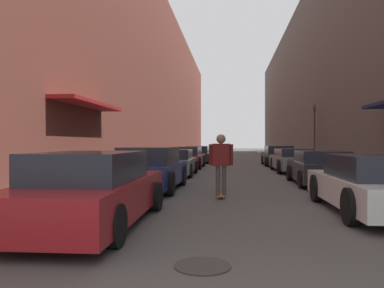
{
  "coord_description": "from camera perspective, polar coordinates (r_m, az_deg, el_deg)",
  "views": [
    {
      "loc": [
        -0.26,
        -1.29,
        1.52
      ],
      "look_at": [
        -1.72,
        12.63,
        1.47
      ],
      "focal_mm": 35.0,
      "sensor_mm": 36.0,
      "label": 1
    }
  ],
  "objects": [
    {
      "name": "traffic_light",
      "position": [
        26.68,
        18.16,
        2.34
      ],
      "size": [
        0.16,
        0.22,
        3.94
      ],
      "color": "#2D2D2D",
      "rests_on": "curb_strip_right"
    },
    {
      "name": "parked_car_right_2",
      "position": [
        20.11,
        15.02,
        -2.41
      ],
      "size": [
        1.88,
        4.81,
        1.21
      ],
      "color": "gray",
      "rests_on": "ground"
    },
    {
      "name": "parked_car_left_3",
      "position": [
        22.61,
        -0.85,
        -2.07
      ],
      "size": [
        2.0,
        4.69,
        1.28
      ],
      "color": "maroon",
      "rests_on": "ground"
    },
    {
      "name": "skateboarder",
      "position": [
        10.36,
        4.44,
        -2.24
      ],
      "size": [
        0.67,
        0.78,
        1.75
      ],
      "color": "brown",
      "rests_on": "ground"
    },
    {
      "name": "parked_car_left_0",
      "position": [
        7.17,
        -14.78,
        -6.79
      ],
      "size": [
        1.91,
        4.8,
        1.35
      ],
      "color": "maroon",
      "rests_on": "ground"
    },
    {
      "name": "parked_car_right_3",
      "position": [
        25.66,
        12.99,
        -1.78
      ],
      "size": [
        1.98,
        4.53,
        1.31
      ],
      "color": "#232326",
      "rests_on": "ground"
    },
    {
      "name": "building_row_left",
      "position": [
        35.87,
        -6.2,
        8.92
      ],
      "size": [
        4.9,
        66.73,
        13.92
      ],
      "color": "brown",
      "rests_on": "ground"
    },
    {
      "name": "parked_car_left_1",
      "position": [
        12.1,
        -6.32,
        -3.87
      ],
      "size": [
        1.89,
        4.35,
        1.38
      ],
      "color": "navy",
      "rests_on": "ground"
    },
    {
      "name": "parked_car_left_2",
      "position": [
        17.44,
        -2.79,
        -2.85
      ],
      "size": [
        1.96,
        4.16,
        1.22
      ],
      "color": "gray",
      "rests_on": "ground"
    },
    {
      "name": "curb_strip_right",
      "position": [
        35.06,
        14.39,
        -2.19
      ],
      "size": [
        1.8,
        66.73,
        0.12
      ],
      "color": "#A3A099",
      "rests_on": "ground"
    },
    {
      "name": "parked_car_right_0",
      "position": [
        9.02,
        26.2,
        -5.57
      ],
      "size": [
        2.05,
        4.53,
        1.26
      ],
      "color": "silver",
      "rests_on": "ground"
    },
    {
      "name": "curb_strip_left",
      "position": [
        34.99,
        -1.54,
        -2.19
      ],
      "size": [
        1.8,
        66.73,
        0.12
      ],
      "color": "#A3A099",
      "rests_on": "ground"
    },
    {
      "name": "building_row_right",
      "position": [
        35.99,
        19.03,
        9.01
      ],
      "size": [
        4.9,
        66.73,
        14.08
      ],
      "color": "#564C47",
      "rests_on": "ground"
    },
    {
      "name": "manhole_cover",
      "position": [
        4.82,
        1.62,
        -18.06
      ],
      "size": [
        0.7,
        0.7,
        0.02
      ],
      "color": "#332D28",
      "rests_on": "ground"
    },
    {
      "name": "parked_car_left_4",
      "position": [
        28.43,
        0.9,
        -1.64
      ],
      "size": [
        1.91,
        4.49,
        1.27
      ],
      "color": "#232326",
      "rests_on": "ground"
    },
    {
      "name": "parked_car_right_1",
      "position": [
        14.34,
        18.97,
        -3.49
      ],
      "size": [
        1.97,
        4.18,
        1.23
      ],
      "color": "#232326",
      "rests_on": "ground"
    },
    {
      "name": "ground",
      "position": [
        28.03,
        6.53,
        -2.91
      ],
      "size": [
        146.81,
        146.81,
        0.0
      ],
      "primitive_type": "plane",
      "color": "#4C4947"
    }
  ]
}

